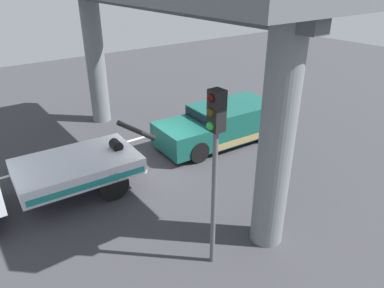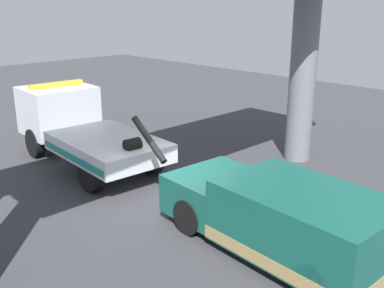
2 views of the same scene
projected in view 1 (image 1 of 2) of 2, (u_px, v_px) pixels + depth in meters
ground_plane at (155, 165)px, 13.71m from camera, size 60.00×40.00×0.10m
lane_stripe_west at (229, 112)px, 18.65m from camera, size 2.60×0.16×0.01m
lane_stripe_mid at (126, 142)px, 15.42m from camera, size 2.60×0.16×0.01m
tow_truck_white at (11, 176)px, 10.56m from camera, size 7.31×2.74×2.46m
towed_van_green at (222, 125)px, 15.15m from camera, size 5.31×2.48×1.58m
overpass_structure at (154, 5)px, 11.34m from camera, size 3.60×12.85×6.71m
traffic_light_near at (215, 145)px, 7.68m from camera, size 0.39×0.32×4.53m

